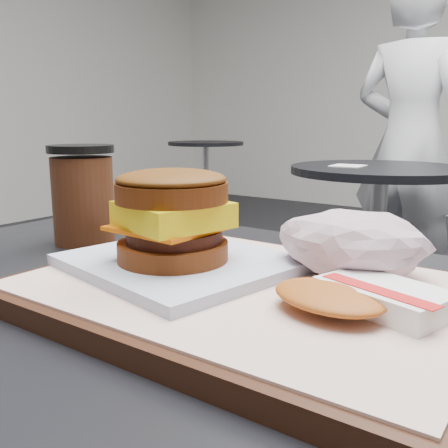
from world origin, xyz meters
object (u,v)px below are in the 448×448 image
breakfast_sandwich (175,228)px  coffee_cup (83,196)px  neighbor_table (377,216)px  hash_brown (359,297)px  patron (410,144)px  serving_tray (249,294)px  crumpled_wrapper (352,243)px

breakfast_sandwich → coffee_cup: coffee_cup is taller
coffee_cup → neighbor_table: bearing=94.6°
breakfast_sandwich → hash_brown: bearing=-0.3°
patron → serving_tray: bearing=111.2°
neighbor_table → patron: patron is taller
serving_tray → neighbor_table: serving_tray is taller
breakfast_sandwich → patron: bearing=100.2°
serving_tray → crumpled_wrapper: (0.06, 0.07, 0.04)m
breakfast_sandwich → hash_brown: 0.18m
coffee_cup → crumpled_wrapper: bearing=0.7°
patron → crumpled_wrapper: bearing=113.1°
breakfast_sandwich → hash_brown: size_ratio=1.68×
crumpled_wrapper → neighbor_table: size_ratio=0.17×
hash_brown → coffee_cup: size_ratio=1.05×
coffee_cup → neighbor_table: 1.58m
neighbor_table → breakfast_sandwich: bearing=-78.1°
breakfast_sandwich → hash_brown: (0.17, -0.00, -0.03)m
breakfast_sandwich → neighbor_table: breakfast_sandwich is taller
crumpled_wrapper → coffee_cup: 0.35m
hash_brown → neighbor_table: size_ratio=0.17×
serving_tray → hash_brown: hash_brown is taller
breakfast_sandwich → neighbor_table: 1.68m
breakfast_sandwich → neighbor_table: bearing=101.9°
neighbor_table → patron: size_ratio=0.46×
hash_brown → crumpled_wrapper: (-0.04, 0.08, 0.02)m
breakfast_sandwich → crumpled_wrapper: 0.16m
breakfast_sandwich → crumpled_wrapper: (0.14, 0.08, -0.01)m
hash_brown → patron: 2.33m
neighbor_table → coffee_cup: bearing=-85.4°
breakfast_sandwich → hash_brown: breakfast_sandwich is taller
crumpled_wrapper → coffee_cup: (-0.35, -0.00, 0.01)m
hash_brown → coffee_cup: 0.40m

